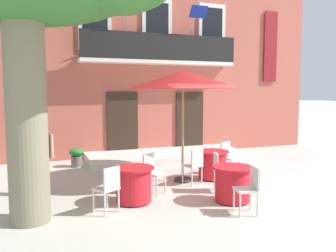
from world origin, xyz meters
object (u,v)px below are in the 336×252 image
object	(u,v)px
cafe_chair_front_0	(220,169)
cafe_chair_front_1	(250,187)
cafe_umbrella	(183,80)
pedestrian_near_entrance	(41,155)
cafe_table_near_tree	(213,164)
ground_planter_left	(77,156)
cafe_chair_middle_0	(152,171)
cafe_table_front	(233,183)
cafe_chair_middle_1	(108,186)
cafe_chair_near_tree_0	(228,156)
cafe_table_middle	(134,184)
cafe_chair_near_tree_1	(194,164)

from	to	relation	value
cafe_chair_front_0	cafe_chair_front_1	size ratio (longest dim) A/B	1.00
cafe_umbrella	pedestrian_near_entrance	bearing A→B (deg)	-179.64
cafe_table_near_tree	cafe_chair_front_0	bearing A→B (deg)	-109.24
pedestrian_near_entrance	ground_planter_left	bearing A→B (deg)	69.48
cafe_chair_middle_0	cafe_table_front	world-z (taller)	cafe_chair_middle_0
cafe_chair_middle_1	cafe_table_front	distance (m)	2.61
cafe_chair_near_tree_0	cafe_chair_front_0	size ratio (longest dim) A/B	1.00
cafe_table_near_tree	pedestrian_near_entrance	xyz separation A→B (m)	(-4.27, 0.05, 0.52)
cafe_chair_near_tree_0	cafe_chair_front_0	world-z (taller)	same
cafe_table_middle	cafe_chair_middle_1	world-z (taller)	cafe_chair_middle_1
cafe_chair_middle_1	cafe_chair_front_0	world-z (taller)	same
cafe_chair_front_0	cafe_chair_near_tree_0	bearing A→B (deg)	53.62
cafe_table_middle	ground_planter_left	size ratio (longest dim) A/B	1.48
cafe_chair_middle_1	cafe_chair_front_1	xyz separation A→B (m)	(2.51, -0.99, 0.00)
cafe_table_middle	ground_planter_left	world-z (taller)	cafe_table_middle
cafe_chair_front_0	cafe_chair_front_1	world-z (taller)	same
cafe_chair_middle_1	cafe_chair_front_0	bearing A→B (deg)	10.49
cafe_chair_front_0	cafe_chair_front_1	xyz separation A→B (m)	(-0.20, -1.49, 0.00)
ground_planter_left	pedestrian_near_entrance	bearing A→B (deg)	-110.52
cafe_chair_middle_0	cafe_chair_front_0	xyz separation A→B (m)	(1.53, -0.42, 0.00)
cafe_table_middle	cafe_table_front	distance (m)	2.09
cafe_chair_front_1	cafe_chair_front_0	bearing A→B (deg)	82.27
cafe_chair_near_tree_0	cafe_chair_near_tree_1	world-z (taller)	same
cafe_chair_near_tree_0	cafe_chair_middle_0	xyz separation A→B (m)	(-2.59, -1.01, 0.00)
cafe_chair_near_tree_1	cafe_table_middle	world-z (taller)	cafe_chair_near_tree_1
cafe_chair_near_tree_0	cafe_chair_middle_1	bearing A→B (deg)	-152.79
cafe_chair_middle_1	cafe_chair_near_tree_1	bearing A→B (deg)	28.05
cafe_umbrella	cafe_table_near_tree	bearing A→B (deg)	-4.78
pedestrian_near_entrance	cafe_chair_front_0	bearing A→B (deg)	-16.47
cafe_chair_front_1	ground_planter_left	size ratio (longest dim) A/B	1.56
cafe_chair_middle_0	cafe_chair_middle_1	xyz separation A→B (m)	(-1.19, -0.93, 0.00)
cafe_chair_front_1	cafe_chair_near_tree_1	bearing A→B (deg)	92.45
cafe_chair_near_tree_1	cafe_table_front	bearing A→B (deg)	-83.34
cafe_chair_near_tree_1	cafe_table_front	distance (m)	1.54
cafe_chair_middle_0	cafe_chair_middle_1	distance (m)	1.51
cafe_table_near_tree	cafe_umbrella	distance (m)	2.37
cafe_umbrella	ground_planter_left	distance (m)	4.31
cafe_table_front	ground_planter_left	bearing A→B (deg)	120.21
cafe_chair_front_0	cafe_umbrella	world-z (taller)	cafe_umbrella
cafe_chair_front_0	ground_planter_left	bearing A→B (deg)	125.89
cafe_chair_near_tree_0	cafe_table_front	bearing A→B (deg)	-118.42
cafe_chair_near_tree_0	cafe_table_front	size ratio (longest dim) A/B	1.05
cafe_chair_middle_1	cafe_table_near_tree	bearing A→B (deg)	27.35
cafe_table_near_tree	cafe_chair_near_tree_1	xyz separation A→B (m)	(-0.68, -0.32, 0.14)
cafe_chair_near_tree_1	cafe_table_front	world-z (taller)	cafe_chair_near_tree_1
cafe_chair_middle_0	cafe_chair_front_1	size ratio (longest dim) A/B	1.00
cafe_chair_middle_1	cafe_umbrella	bearing A→B (deg)	36.49
cafe_umbrella	pedestrian_near_entrance	size ratio (longest dim) A/B	1.79
cafe_table_near_tree	cafe_chair_middle_0	size ratio (longest dim) A/B	0.95
pedestrian_near_entrance	cafe_table_front	bearing A→B (deg)	-26.69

